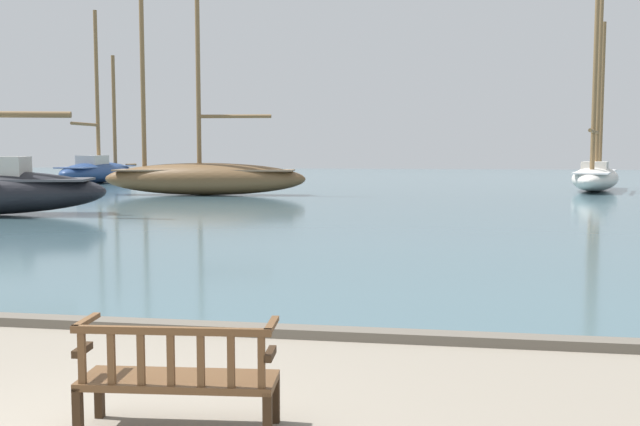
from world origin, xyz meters
The scene contains 6 objects.
harbor_water centered at (0.00, 44.00, 0.04)m, with size 100.00×80.00×0.08m, color #476670.
quay_edge_kerb centered at (0.00, 3.85, 0.06)m, with size 40.00×0.30×0.12m, color #675F54.
park_bench centered at (0.71, 0.74, 0.47)m, with size 1.64×0.66×0.92m.
sailboat_distant_harbor centered at (-8.84, 29.73, 1.10)m, with size 10.39×3.26×13.94m.
sailboat_nearest_starboard centered at (-20.62, 41.78, 1.04)m, with size 2.71×10.77×11.84m.
sailboat_far_port centered at (11.45, 36.98, 1.08)m, with size 4.73×9.21×12.20m.
Camera 1 is at (2.78, -4.65, 2.30)m, focal length 40.00 mm.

